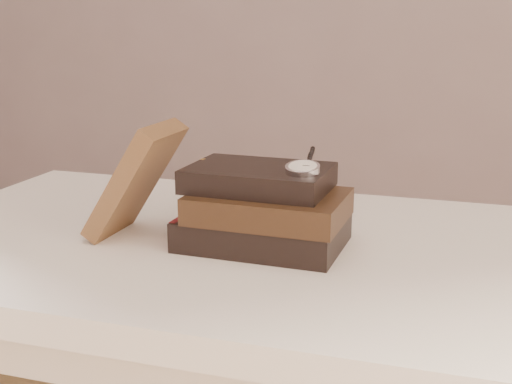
% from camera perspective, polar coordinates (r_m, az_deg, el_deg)
% --- Properties ---
extents(table, '(1.00, 0.60, 0.75)m').
position_cam_1_polar(table, '(1.00, -1.80, -8.93)').
color(table, white).
rests_on(table, ground).
extents(book_stack, '(0.23, 0.16, 0.11)m').
position_cam_1_polar(book_stack, '(0.92, 0.67, -1.51)').
color(book_stack, black).
rests_on(book_stack, table).
extents(journal, '(0.12, 0.11, 0.17)m').
position_cam_1_polar(journal, '(0.96, -10.16, 0.99)').
color(journal, '#49301C').
rests_on(journal, table).
extents(pocket_watch, '(0.05, 0.15, 0.02)m').
position_cam_1_polar(pocket_watch, '(0.88, 4.06, 2.17)').
color(pocket_watch, silver).
rests_on(pocket_watch, book_stack).
extents(eyeglasses, '(0.09, 0.11, 0.04)m').
position_cam_1_polar(eyeglasses, '(1.01, -2.18, 0.60)').
color(eyeglasses, silver).
rests_on(eyeglasses, book_stack).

